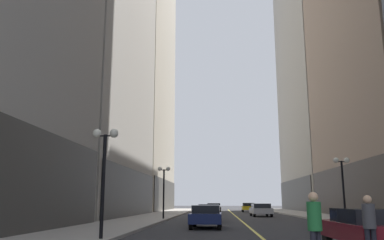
{
  "coord_description": "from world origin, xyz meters",
  "views": [
    {
      "loc": [
        -1.89,
        -6.0,
        1.56
      ],
      "look_at": [
        -3.83,
        24.4,
        7.82
      ],
      "focal_mm": 37.05,
      "sensor_mm": 36.0,
      "label": 1
    }
  ],
  "objects_px": {
    "car_blue": "(209,212)",
    "car_black": "(214,208)",
    "car_maroon": "(365,227)",
    "pedestrian_with_orange_bag": "(369,222)",
    "street_lamp_left_near": "(104,158)",
    "car_navy": "(206,216)",
    "car_silver": "(261,209)",
    "pedestrian_in_green_parka": "(315,223)",
    "street_lamp_right_mid": "(342,175)",
    "car_yellow": "(248,207)",
    "street_lamp_left_far": "(164,181)"
  },
  "relations": [
    {
      "from": "car_navy",
      "to": "car_blue",
      "type": "relative_size",
      "value": 0.86
    },
    {
      "from": "car_silver",
      "to": "pedestrian_with_orange_bag",
      "type": "relative_size",
      "value": 2.72
    },
    {
      "from": "car_black",
      "to": "car_yellow",
      "type": "bearing_deg",
      "value": 64.77
    },
    {
      "from": "car_maroon",
      "to": "street_lamp_left_near",
      "type": "relative_size",
      "value": 1.07
    },
    {
      "from": "car_yellow",
      "to": "car_blue",
      "type": "bearing_deg",
      "value": -100.59
    },
    {
      "from": "car_yellow",
      "to": "car_navy",
      "type": "bearing_deg",
      "value": -98.18
    },
    {
      "from": "car_yellow",
      "to": "car_maroon",
      "type": "bearing_deg",
      "value": -89.6
    },
    {
      "from": "pedestrian_in_green_parka",
      "to": "street_lamp_right_mid",
      "type": "relative_size",
      "value": 0.4
    },
    {
      "from": "street_lamp_left_near",
      "to": "street_lamp_left_far",
      "type": "distance_m",
      "value": 17.86
    },
    {
      "from": "street_lamp_right_mid",
      "to": "street_lamp_left_near",
      "type": "bearing_deg",
      "value": -138.02
    },
    {
      "from": "car_maroon",
      "to": "car_silver",
      "type": "relative_size",
      "value": 1.01
    },
    {
      "from": "street_lamp_left_near",
      "to": "street_lamp_left_far",
      "type": "bearing_deg",
      "value": 90.0
    },
    {
      "from": "car_maroon",
      "to": "pedestrian_in_green_parka",
      "type": "bearing_deg",
      "value": -123.71
    },
    {
      "from": "car_blue",
      "to": "pedestrian_with_orange_bag",
      "type": "relative_size",
      "value": 2.79
    },
    {
      "from": "car_maroon",
      "to": "pedestrian_with_orange_bag",
      "type": "relative_size",
      "value": 2.75
    },
    {
      "from": "car_navy",
      "to": "street_lamp_left_far",
      "type": "xyz_separation_m",
      "value": [
        -3.81,
        9.28,
        2.54
      ]
    },
    {
      "from": "car_navy",
      "to": "street_lamp_left_near",
      "type": "height_order",
      "value": "street_lamp_left_near"
    },
    {
      "from": "car_silver",
      "to": "car_black",
      "type": "bearing_deg",
      "value": 125.86
    },
    {
      "from": "street_lamp_left_far",
      "to": "pedestrian_in_green_parka",
      "type": "bearing_deg",
      "value": -73.77
    },
    {
      "from": "car_blue",
      "to": "car_silver",
      "type": "distance_m",
      "value": 11.62
    },
    {
      "from": "car_maroon",
      "to": "street_lamp_left_far",
      "type": "bearing_deg",
      "value": 115.21
    },
    {
      "from": "car_blue",
      "to": "street_lamp_right_mid",
      "type": "distance_m",
      "value": 10.74
    },
    {
      "from": "car_navy",
      "to": "street_lamp_left_near",
      "type": "bearing_deg",
      "value": -113.96
    },
    {
      "from": "car_navy",
      "to": "street_lamp_left_far",
      "type": "bearing_deg",
      "value": 112.35
    },
    {
      "from": "pedestrian_with_orange_bag",
      "to": "street_lamp_left_far",
      "type": "bearing_deg",
      "value": 111.17
    },
    {
      "from": "car_blue",
      "to": "car_yellow",
      "type": "xyz_separation_m",
      "value": [
        5.18,
        27.72,
        -0.0
      ]
    },
    {
      "from": "car_yellow",
      "to": "pedestrian_with_orange_bag",
      "type": "distance_m",
      "value": 48.79
    },
    {
      "from": "car_maroon",
      "to": "car_yellow",
      "type": "xyz_separation_m",
      "value": [
        -0.32,
        46.39,
        -0.0
      ]
    },
    {
      "from": "car_yellow",
      "to": "street_lamp_left_far",
      "type": "xyz_separation_m",
      "value": [
        -8.98,
        -26.64,
        2.54
      ]
    },
    {
      "from": "car_yellow",
      "to": "street_lamp_left_near",
      "type": "height_order",
      "value": "street_lamp_left_near"
    },
    {
      "from": "car_navy",
      "to": "street_lamp_left_near",
      "type": "distance_m",
      "value": 9.73
    },
    {
      "from": "car_navy",
      "to": "car_silver",
      "type": "bearing_deg",
      "value": 74.47
    },
    {
      "from": "car_black",
      "to": "street_lamp_right_mid",
      "type": "relative_size",
      "value": 0.97
    },
    {
      "from": "car_maroon",
      "to": "car_blue",
      "type": "height_order",
      "value": "same"
    },
    {
      "from": "car_blue",
      "to": "pedestrian_with_orange_bag",
      "type": "xyz_separation_m",
      "value": [
        4.79,
        -21.07,
        0.28
      ]
    },
    {
      "from": "car_maroon",
      "to": "pedestrian_in_green_parka",
      "type": "height_order",
      "value": "pedestrian_in_green_parka"
    },
    {
      "from": "car_silver",
      "to": "car_black",
      "type": "relative_size",
      "value": 1.08
    },
    {
      "from": "car_yellow",
      "to": "street_lamp_right_mid",
      "type": "height_order",
      "value": "street_lamp_right_mid"
    },
    {
      "from": "car_navy",
      "to": "car_silver",
      "type": "height_order",
      "value": "same"
    },
    {
      "from": "pedestrian_with_orange_bag",
      "to": "street_lamp_left_near",
      "type": "xyz_separation_m",
      "value": [
        -8.58,
        4.29,
        2.25
      ]
    },
    {
      "from": "car_maroon",
      "to": "car_silver",
      "type": "height_order",
      "value": "same"
    },
    {
      "from": "car_yellow",
      "to": "street_lamp_left_far",
      "type": "relative_size",
      "value": 0.97
    },
    {
      "from": "car_maroon",
      "to": "street_lamp_left_near",
      "type": "distance_m",
      "value": 9.82
    },
    {
      "from": "pedestrian_with_orange_bag",
      "to": "car_yellow",
      "type": "bearing_deg",
      "value": 89.53
    },
    {
      "from": "pedestrian_in_green_parka",
      "to": "car_yellow",
      "type": "bearing_deg",
      "value": 87.54
    },
    {
      "from": "car_blue",
      "to": "pedestrian_in_green_parka",
      "type": "relative_size",
      "value": 2.69
    },
    {
      "from": "car_maroon",
      "to": "pedestrian_with_orange_bag",
      "type": "height_order",
      "value": "pedestrian_with_orange_bag"
    },
    {
      "from": "car_black",
      "to": "street_lamp_left_near",
      "type": "bearing_deg",
      "value": -96.77
    },
    {
      "from": "car_blue",
      "to": "car_black",
      "type": "xyz_separation_m",
      "value": [
        0.25,
        17.23,
        -0.0
      ]
    },
    {
      "from": "pedestrian_in_green_parka",
      "to": "pedestrian_with_orange_bag",
      "type": "height_order",
      "value": "pedestrian_in_green_parka"
    }
  ]
}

